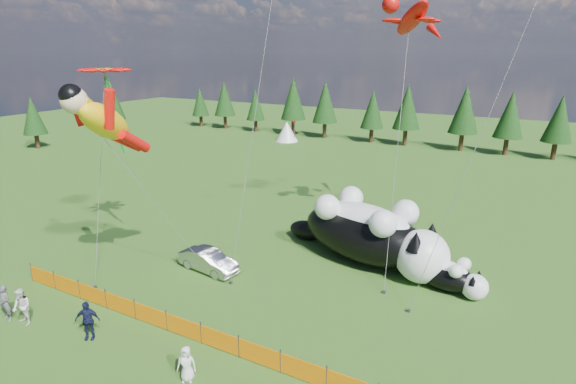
# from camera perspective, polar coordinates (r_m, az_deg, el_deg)

# --- Properties ---
(ground) EXTENTS (160.00, 160.00, 0.00)m
(ground) POSITION_cam_1_polar(r_m,az_deg,el_deg) (23.80, -8.17, -14.07)
(ground) COLOR #0C3609
(ground) RESTS_ON ground
(safety_fence) EXTENTS (22.06, 0.06, 1.10)m
(safety_fence) POSITION_cam_1_polar(r_m,az_deg,el_deg) (21.60, -13.12, -16.40)
(safety_fence) COLOR #262626
(safety_fence) RESTS_ON ground
(tree_line) EXTENTS (90.00, 4.00, 8.00)m
(tree_line) POSITION_cam_1_polar(r_m,az_deg,el_deg) (62.92, 16.88, 9.06)
(tree_line) COLOR black
(tree_line) RESTS_ON ground
(festival_tents) EXTENTS (50.00, 3.20, 2.80)m
(festival_tents) POSITION_cam_1_polar(r_m,az_deg,el_deg) (57.20, 26.41, 4.56)
(festival_tents) COLOR white
(festival_tents) RESTS_ON ground
(cat_large) EXTENTS (11.10, 6.07, 4.08)m
(cat_large) POSITION_cam_1_polar(r_m,az_deg,el_deg) (27.59, 10.37, -5.08)
(cat_large) COLOR black
(cat_large) RESTS_ON ground
(cat_small) EXTENTS (5.11, 2.69, 1.87)m
(cat_small) POSITION_cam_1_polar(r_m,az_deg,el_deg) (26.06, 19.37, -9.77)
(cat_small) COLOR black
(cat_small) RESTS_ON ground
(car) EXTENTS (4.00, 1.83, 1.27)m
(car) POSITION_cam_1_polar(r_m,az_deg,el_deg) (27.03, -10.06, -8.58)
(car) COLOR #AFB0B4
(car) RESTS_ON ground
(spectator_a) EXTENTS (0.69, 0.48, 1.81)m
(spectator_a) POSITION_cam_1_polar(r_m,az_deg,el_deg) (25.84, -32.27, -11.84)
(spectator_a) COLOR #535358
(spectator_a) RESTS_ON ground
(spectator_b) EXTENTS (0.96, 0.64, 1.85)m
(spectator_b) POSITION_cam_1_polar(r_m,az_deg,el_deg) (25.02, -30.73, -12.46)
(spectator_b) COLOR silver
(spectator_b) RESTS_ON ground
(spectator_c) EXTENTS (1.22, 1.03, 1.86)m
(spectator_c) POSITION_cam_1_polar(r_m,az_deg,el_deg) (22.62, -24.12, -14.64)
(spectator_c) COLOR #141838
(spectator_c) RESTS_ON ground
(spectator_e) EXTENTS (0.88, 0.76, 1.53)m
(spectator_e) POSITION_cam_1_polar(r_m,az_deg,el_deg) (19.09, -12.77, -20.50)
(spectator_e) COLOR silver
(spectator_e) RESTS_ON ground
(superhero_kite) EXTENTS (5.91, 6.79, 11.77)m
(superhero_kite) POSITION_cam_1_polar(r_m,az_deg,el_deg) (23.94, -22.20, 8.24)
(superhero_kite) COLOR yellow
(superhero_kite) RESTS_ON ground
(gecko_kite) EXTENTS (6.07, 10.81, 16.22)m
(gecko_kite) POSITION_cam_1_polar(r_m,az_deg,el_deg) (29.24, 15.47, 20.45)
(gecko_kite) COLOR red
(gecko_kite) RESTS_ON ground
(flower_kite) EXTENTS (3.82, 5.83, 12.08)m
(flower_kite) POSITION_cam_1_polar(r_m,az_deg,el_deg) (28.30, -22.24, 13.80)
(flower_kite) COLOR red
(flower_kite) RESTS_ON ground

